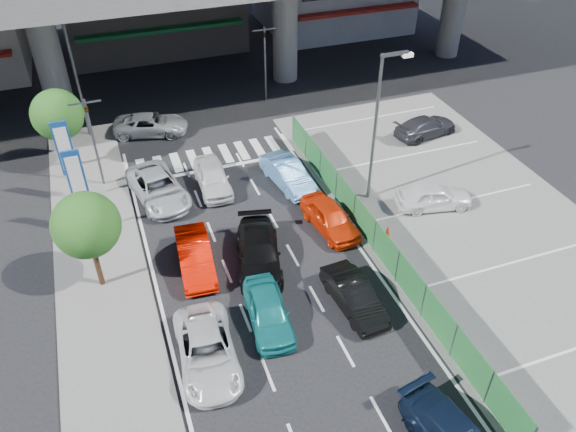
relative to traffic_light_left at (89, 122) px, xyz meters
name	(u,v)px	position (x,y,z in m)	size (l,w,h in m)	color
ground	(282,308)	(6.20, -12.00, -3.94)	(120.00, 120.00, 0.00)	black
parking_lot	(475,225)	(17.20, -10.00, -3.91)	(12.00, 28.00, 0.06)	#5B5B59
sidewalk_left	(103,284)	(-0.80, -8.00, -3.88)	(4.00, 30.00, 0.12)	#5B5B59
fence_run	(385,250)	(11.50, -11.00, -3.04)	(0.16, 22.00, 1.80)	#21612D
traffic_light_left	(89,122)	(0.00, 0.00, 0.00)	(1.60, 1.24, 5.20)	#595B60
traffic_light_right	(265,45)	(11.70, 7.00, 0.00)	(1.60, 1.24, 5.20)	#595B60
street_lamp_right	(379,117)	(13.37, -6.00, 0.83)	(1.65, 0.22, 8.00)	#595B60
street_lamp_left	(76,63)	(-0.13, 6.00, 0.83)	(1.65, 0.22, 8.00)	#595B60
signboard_near	(77,181)	(-1.00, -4.01, -0.87)	(0.80, 0.14, 4.70)	#595B60
signboard_far	(65,151)	(-1.40, -1.01, -0.87)	(0.80, 0.14, 4.70)	#595B60
tree_near	(86,225)	(-0.80, -8.00, -0.55)	(2.80, 2.80, 4.80)	#382314
tree_far	(57,115)	(-1.60, 2.50, -0.55)	(2.80, 2.80, 4.80)	#382314
sedan_white_mid_left	(207,351)	(2.63, -13.68, -3.29)	(2.15, 4.66, 1.30)	silver
taxi_teal_mid	(268,311)	(5.42, -12.58, -3.26)	(1.59, 3.96, 1.35)	#178183
hatch_black_mid_right	(354,296)	(9.10, -12.93, -3.30)	(1.35, 3.87, 1.28)	black
taxi_orange_left	(195,256)	(3.35, -8.27, -3.25)	(1.46, 4.19, 1.38)	#F11100
sedan_black_mid	(259,252)	(6.14, -9.00, -3.25)	(1.93, 4.76, 1.38)	black
taxi_orange_right	(330,218)	(10.24, -7.72, -3.26)	(1.60, 3.97, 1.35)	red
wagon_silver_front_left	(158,188)	(2.68, -2.28, -3.25)	(2.29, 4.97, 1.38)	#BABEC2
sedan_white_front_mid	(213,177)	(5.63, -2.28, -3.25)	(1.63, 4.05, 1.38)	silver
kei_truck_front_right	(288,174)	(9.59, -3.33, -3.25)	(1.46, 4.19, 1.38)	#548ECA
crossing_wagon_silver	(151,124)	(3.42, 4.96, -3.30)	(2.11, 4.58, 1.27)	#9D9FA3
parked_sedan_white	(434,196)	(15.97, -7.94, -3.20)	(1.59, 3.95, 1.34)	white
parked_sedan_dgrey	(426,127)	(19.53, -1.21, -3.26)	(1.72, 4.22, 1.23)	#2E2E33
traffic_cone	(388,231)	(12.62, -9.30, -3.56)	(0.32, 0.32, 0.63)	red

